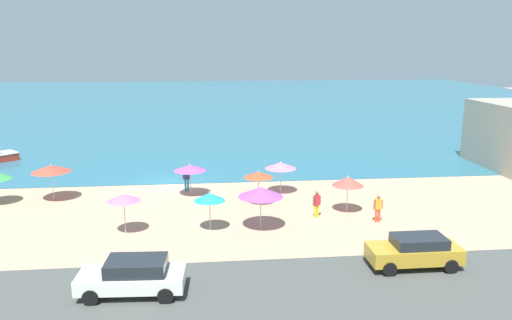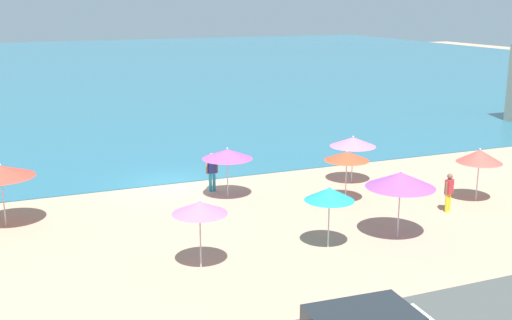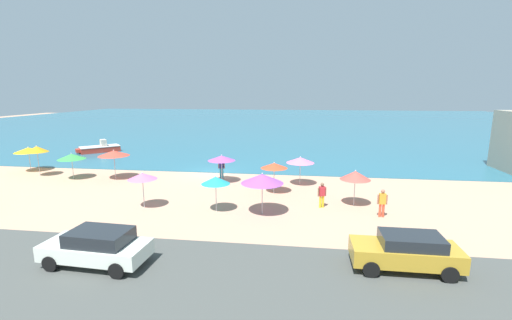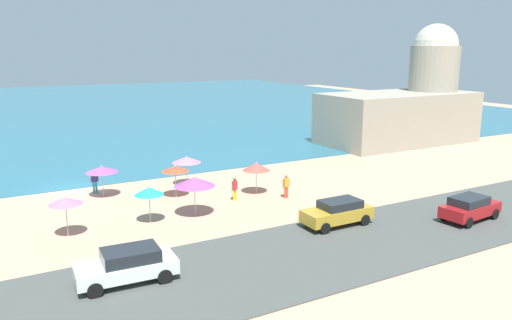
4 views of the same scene
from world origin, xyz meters
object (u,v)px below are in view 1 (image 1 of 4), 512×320
parked_car_1 (133,276)px  beach_umbrella_1 (124,198)px  beach_umbrella_4 (51,169)px  beach_umbrella_11 (210,197)px  bather_0 (186,177)px  beach_umbrella_12 (281,165)px  beach_umbrella_8 (348,181)px  parked_car_4 (415,251)px  beach_umbrella_5 (258,175)px  bather_2 (378,207)px  beach_umbrella_10 (261,192)px  bather_1 (317,203)px  beach_umbrella_9 (190,168)px

parked_car_1 → beach_umbrella_1: bearing=101.1°
beach_umbrella_4 → parked_car_1: 15.42m
beach_umbrella_11 → bather_0: (-1.54, 7.89, -0.93)m
beach_umbrella_1 → beach_umbrella_12: beach_umbrella_1 is taller
beach_umbrella_4 → beach_umbrella_12: 15.18m
beach_umbrella_4 → beach_umbrella_11: size_ratio=1.12×
beach_umbrella_8 → beach_umbrella_12: size_ratio=1.03×
beach_umbrella_12 → beach_umbrella_4: bearing=-179.5°
beach_umbrella_8 → parked_car_1: beach_umbrella_8 is taller
beach_umbrella_1 → parked_car_4: (13.86, -5.84, -1.17)m
beach_umbrella_4 → beach_umbrella_11: 12.17m
beach_umbrella_5 → bather_2: 7.67m
beach_umbrella_10 → bather_0: 9.16m
bather_1 → parked_car_1: bather_1 is taller
beach_umbrella_4 → parked_car_4: beach_umbrella_4 is taller
beach_umbrella_10 → parked_car_1: size_ratio=0.57×
beach_umbrella_4 → parked_car_4: bearing=-32.5°
beach_umbrella_4 → bather_1: beach_umbrella_4 is taller
beach_umbrella_1 → beach_umbrella_5: (7.74, 4.17, -0.00)m
bather_0 → beach_umbrella_10: bearing=-61.5°
bather_1 → parked_car_4: bearing=-68.3°
bather_0 → parked_car_4: bearing=-51.8°
beach_umbrella_12 → bather_2: size_ratio=1.36×
beach_umbrella_12 → bather_1: bearing=-74.9°
bather_0 → beach_umbrella_5: bearing=-38.3°
beach_umbrella_12 → parked_car_1: 16.05m
bather_0 → beach_umbrella_1: bearing=-111.3°
beach_umbrella_10 → beach_umbrella_11: size_ratio=1.12×
parked_car_1 → beach_umbrella_9: bearing=81.9°
beach_umbrella_5 → parked_car_1: beach_umbrella_5 is taller
beach_umbrella_5 → bather_1: bearing=-39.7°
beach_umbrella_9 → bather_0: (-0.31, 1.18, -0.96)m
beach_umbrella_10 → beach_umbrella_1: bearing=179.1°
beach_umbrella_12 → bather_2: bearing=-53.5°
beach_umbrella_10 → parked_car_1: 9.31m
bather_0 → beach_umbrella_8: bearing=-29.7°
beach_umbrella_11 → parked_car_1: (-3.21, -7.08, -1.08)m
beach_umbrella_8 → bather_1: bearing=-161.3°
parked_car_4 → beach_umbrella_9: bearing=129.9°
beach_umbrella_9 → bather_1: bearing=-34.3°
beach_umbrella_11 → parked_car_1: beach_umbrella_11 is taller
beach_umbrella_4 → bather_0: beach_umbrella_4 is taller
beach_umbrella_9 → beach_umbrella_12: (6.17, -0.01, 0.01)m
bather_1 → bather_2: 3.54m
beach_umbrella_11 → bather_0: bearing=101.1°
beach_umbrella_9 → bather_2: beach_umbrella_9 is taller
bather_0 → bather_2: 13.52m
bather_2 → beach_umbrella_12: bearing=126.5°
beach_umbrella_9 → beach_umbrella_11: 6.82m
beach_umbrella_10 → parked_car_1: beach_umbrella_10 is taller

